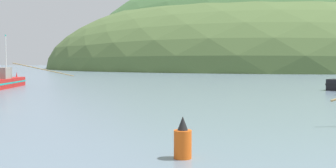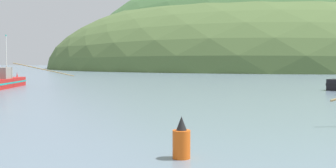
# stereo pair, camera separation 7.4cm
# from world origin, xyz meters

# --- Properties ---
(hill_far_center) EXTENTS (198.28, 158.63, 96.09)m
(hill_far_center) POSITION_xyz_m (39.62, 193.91, 0.00)
(hill_far_center) COLOR #47703D
(hill_far_center) RESTS_ON ground
(hill_mid_left) EXTENTS (217.74, 174.19, 69.66)m
(hill_mid_left) POSITION_xyz_m (34.71, 192.49, 0.00)
(hill_mid_left) COLOR #516B38
(hill_mid_left) RESTS_ON ground
(fishing_boat_red) EXTENTS (17.36, 11.19, 6.84)m
(fishing_boat_red) POSITION_xyz_m (-21.96, 47.83, 0.83)
(fishing_boat_red) COLOR red
(fishing_boat_red) RESTS_ON ground
(channel_buoy) EXTENTS (0.64, 0.64, 1.51)m
(channel_buoy) POSITION_xyz_m (4.15, 13.24, 0.62)
(channel_buoy) COLOR #E55914
(channel_buoy) RESTS_ON ground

